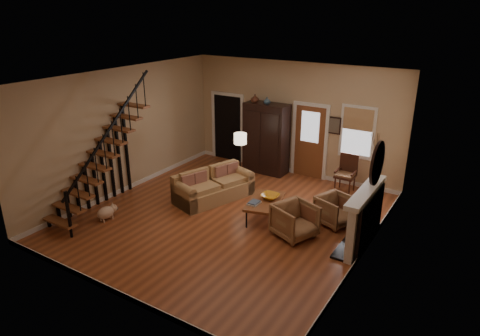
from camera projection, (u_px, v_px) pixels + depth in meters
The scene contains 15 objects.
room at pixel (251, 136), 11.30m from camera, with size 7.00×7.33×3.30m.
staircase at pixel (98, 149), 10.02m from camera, with size 0.94×2.80×3.20m, color brown, non-canonical shape.
fireplace at pixel (367, 213), 8.82m from camera, with size 0.33×1.95×2.30m.
armoire at pixel (266, 138), 12.71m from camera, with size 1.30×0.60×2.10m, color black, non-canonical shape.
vase_a at pixel (255, 98), 12.38m from camera, with size 0.24×0.24×0.25m, color #4C2619.
vase_b at pixel (267, 101), 12.19m from camera, with size 0.20×0.20×0.21m, color #334C60.
sofa at pixel (214, 186), 11.06m from camera, with size 0.89×2.05×0.76m, color #B18450, non-canonical shape.
coffee_table at pixel (265, 210), 10.08m from camera, with size 0.73×1.25×0.48m, color brown, non-canonical shape.
bowl at pixel (270, 196), 10.07m from camera, with size 0.43×0.43×0.11m, color orange.
books at pixel (254, 203), 9.80m from camera, with size 0.23×0.31×0.06m, color beige, non-canonical shape.
armchair_left at pixel (295, 221), 9.27m from camera, with size 0.80×0.83×0.75m, color brown.
armchair_right at pixel (335, 210), 9.81m from camera, with size 0.74×0.76×0.69m, color brown.
floor_lamp at pixel (240, 160), 11.79m from camera, with size 0.35×0.35×1.52m, color black, non-canonical shape.
side_chair at pixel (346, 174), 11.47m from camera, with size 0.54×0.54×1.02m, color #3D1E13, non-canonical shape.
dog at pixel (106, 213), 10.02m from camera, with size 0.28×0.48×0.35m, color beige, non-canonical shape.
Camera 1 is at (5.11, -7.60, 4.73)m, focal length 32.00 mm.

